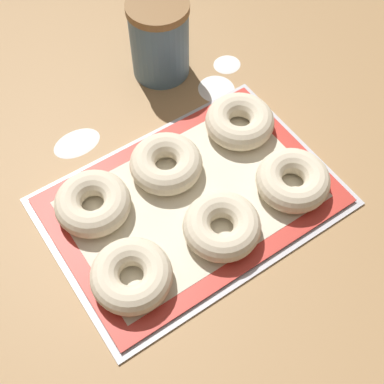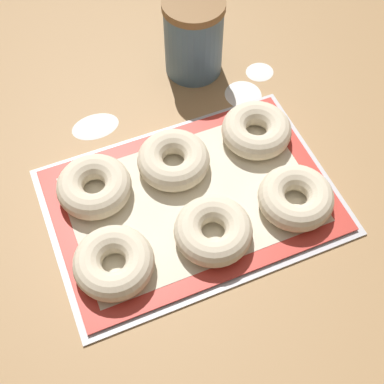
{
  "view_description": "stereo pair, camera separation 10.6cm",
  "coord_description": "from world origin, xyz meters",
  "px_view_note": "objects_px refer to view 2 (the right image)",
  "views": [
    {
      "loc": [
        -0.28,
        -0.43,
        0.84
      ],
      "look_at": [
        0.01,
        0.01,
        0.04
      ],
      "focal_mm": 50.0,
      "sensor_mm": 36.0,
      "label": 1
    },
    {
      "loc": [
        -0.19,
        -0.48,
        0.84
      ],
      "look_at": [
        0.01,
        0.01,
        0.04
      ],
      "focal_mm": 50.0,
      "sensor_mm": 36.0,
      "label": 2
    }
  ],
  "objects_px": {
    "bagel_back_left": "(94,186)",
    "flour_canister": "(194,37)",
    "bagel_front_right": "(296,198)",
    "bagel_back_right": "(256,130)",
    "bagel_front_left": "(114,263)",
    "bagel_back_center": "(173,160)",
    "bagel_front_center": "(213,231)",
    "baking_tray": "(192,201)"
  },
  "relations": [
    {
      "from": "bagel_front_center",
      "to": "bagel_back_center",
      "type": "distance_m",
      "value": 0.17
    },
    {
      "from": "bagel_back_left",
      "to": "bagel_back_right",
      "type": "bearing_deg",
      "value": 0.9
    },
    {
      "from": "baking_tray",
      "to": "bagel_front_left",
      "type": "distance_m",
      "value": 0.19
    },
    {
      "from": "bagel_front_left",
      "to": "bagel_back_center",
      "type": "relative_size",
      "value": 1.0
    },
    {
      "from": "bagel_back_left",
      "to": "bagel_back_center",
      "type": "distance_m",
      "value": 0.15
    },
    {
      "from": "bagel_back_center",
      "to": "bagel_back_right",
      "type": "distance_m",
      "value": 0.18
    },
    {
      "from": "bagel_back_center",
      "to": "bagel_back_right",
      "type": "height_order",
      "value": "same"
    },
    {
      "from": "baking_tray",
      "to": "bagel_back_left",
      "type": "height_order",
      "value": "bagel_back_left"
    },
    {
      "from": "bagel_front_center",
      "to": "bagel_back_left",
      "type": "relative_size",
      "value": 1.0
    },
    {
      "from": "bagel_back_center",
      "to": "bagel_back_right",
      "type": "bearing_deg",
      "value": 1.59
    },
    {
      "from": "bagel_front_left",
      "to": "bagel_back_left",
      "type": "distance_m",
      "value": 0.16
    },
    {
      "from": "bagel_front_center",
      "to": "bagel_back_center",
      "type": "xyz_separation_m",
      "value": [
        -0.01,
        0.17,
        0.0
      ]
    },
    {
      "from": "bagel_back_left",
      "to": "flour_canister",
      "type": "bearing_deg",
      "value": 39.4
    },
    {
      "from": "bagel_back_center",
      "to": "flour_canister",
      "type": "height_order",
      "value": "flour_canister"
    },
    {
      "from": "bagel_front_left",
      "to": "bagel_back_center",
      "type": "distance_m",
      "value": 0.23
    },
    {
      "from": "flour_canister",
      "to": "bagel_front_right",
      "type": "bearing_deg",
      "value": -85.91
    },
    {
      "from": "bagel_back_center",
      "to": "bagel_front_center",
      "type": "bearing_deg",
      "value": -87.32
    },
    {
      "from": "bagel_front_right",
      "to": "bagel_back_center",
      "type": "distance_m",
      "value": 0.24
    },
    {
      "from": "bagel_back_left",
      "to": "bagel_back_right",
      "type": "xyz_separation_m",
      "value": [
        0.33,
        0.01,
        0.0
      ]
    },
    {
      "from": "bagel_front_right",
      "to": "bagel_back_center",
      "type": "bearing_deg",
      "value": 136.64
    },
    {
      "from": "bagel_front_right",
      "to": "bagel_back_left",
      "type": "height_order",
      "value": "same"
    },
    {
      "from": "bagel_front_left",
      "to": "bagel_back_left",
      "type": "xyz_separation_m",
      "value": [
        0.01,
        0.16,
        0.0
      ]
    },
    {
      "from": "baking_tray",
      "to": "bagel_back_right",
      "type": "height_order",
      "value": "bagel_back_right"
    },
    {
      "from": "bagel_front_right",
      "to": "bagel_front_center",
      "type": "bearing_deg",
      "value": -178.27
    },
    {
      "from": "baking_tray",
      "to": "bagel_back_right",
      "type": "bearing_deg",
      "value": 26.3
    },
    {
      "from": "bagel_front_right",
      "to": "baking_tray",
      "type": "bearing_deg",
      "value": 153.77
    },
    {
      "from": "bagel_back_left",
      "to": "bagel_back_right",
      "type": "relative_size",
      "value": 1.0
    },
    {
      "from": "bagel_back_center",
      "to": "bagel_back_right",
      "type": "xyz_separation_m",
      "value": [
        0.18,
        0.0,
        0.0
      ]
    },
    {
      "from": "bagel_front_center",
      "to": "bagel_back_center",
      "type": "bearing_deg",
      "value": 92.68
    },
    {
      "from": "baking_tray",
      "to": "flour_canister",
      "type": "distance_m",
      "value": 0.36
    },
    {
      "from": "bagel_front_left",
      "to": "bagel_front_center",
      "type": "height_order",
      "value": "same"
    },
    {
      "from": "baking_tray",
      "to": "bagel_front_right",
      "type": "xyz_separation_m",
      "value": [
        0.17,
        -0.08,
        0.03
      ]
    },
    {
      "from": "bagel_front_left",
      "to": "bagel_front_center",
      "type": "relative_size",
      "value": 1.0
    },
    {
      "from": "bagel_front_right",
      "to": "bagel_back_center",
      "type": "height_order",
      "value": "same"
    },
    {
      "from": "bagel_front_left",
      "to": "bagel_front_right",
      "type": "distance_m",
      "value": 0.34
    },
    {
      "from": "bagel_front_center",
      "to": "bagel_front_right",
      "type": "bearing_deg",
      "value": 1.73
    },
    {
      "from": "bagel_front_center",
      "to": "bagel_back_right",
      "type": "xyz_separation_m",
      "value": [
        0.17,
        0.17,
        0.0
      ]
    },
    {
      "from": "bagel_front_left",
      "to": "bagel_front_center",
      "type": "xyz_separation_m",
      "value": [
        0.18,
        -0.01,
        0.0
      ]
    },
    {
      "from": "bagel_front_right",
      "to": "flour_canister",
      "type": "relative_size",
      "value": 0.79
    },
    {
      "from": "bagel_back_center",
      "to": "flour_canister",
      "type": "xyz_separation_m",
      "value": [
        0.14,
        0.24,
        0.05
      ]
    },
    {
      "from": "bagel_front_right",
      "to": "flour_canister",
      "type": "distance_m",
      "value": 0.41
    },
    {
      "from": "bagel_back_center",
      "to": "bagel_back_right",
      "type": "relative_size",
      "value": 1.0
    }
  ]
}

